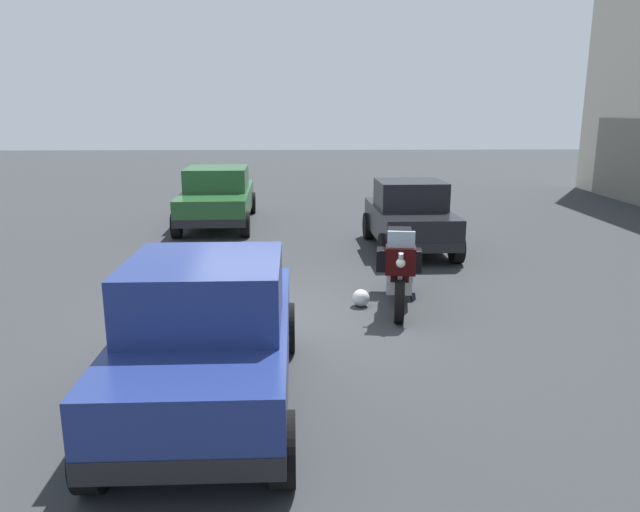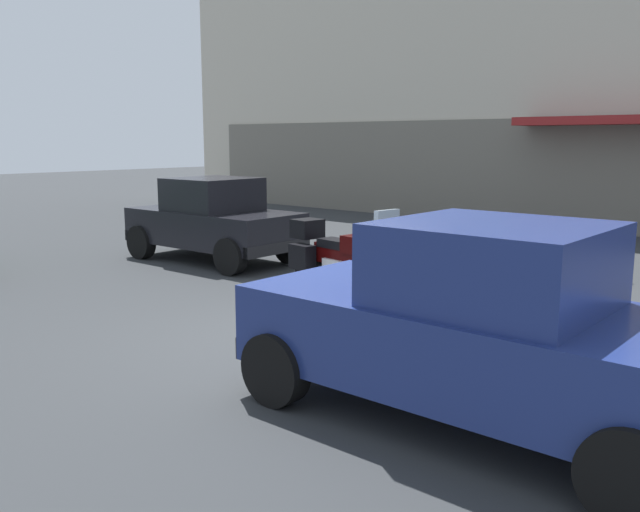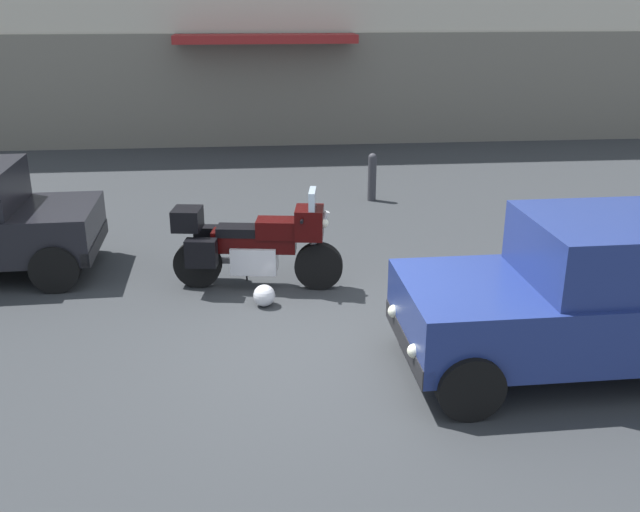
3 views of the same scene
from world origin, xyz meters
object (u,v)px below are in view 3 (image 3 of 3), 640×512
at_px(helmet, 264,296).
at_px(car_hatchback_near, 591,297).
at_px(motorcycle, 254,244).
at_px(bollard_curbside, 372,176).

relative_size(helmet, car_hatchback_near, 0.07).
bearing_deg(motorcycle, car_hatchback_near, -28.27).
height_order(helmet, bollard_curbside, bollard_curbside).
bearing_deg(helmet, car_hatchback_near, -29.95).
xyz_separation_m(car_hatchback_near, bollard_curbside, (-1.14, 6.62, -0.32)).
distance_m(car_hatchback_near, bollard_curbside, 6.72).
xyz_separation_m(motorcycle, helmet, (0.11, -0.62, -0.48)).
bearing_deg(helmet, bollard_curbside, 65.39).
bearing_deg(car_hatchback_near, helmet, -30.89).
bearing_deg(motorcycle, bollard_curbside, 69.27).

